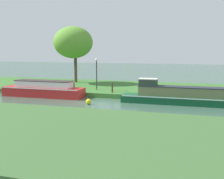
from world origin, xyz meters
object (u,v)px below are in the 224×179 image
(red_barge, at_px, (43,90))
(lamp_post, at_px, (97,70))
(willow_tree_left, at_px, (73,42))
(channel_buoy, at_px, (89,102))
(mooring_post_near, at_px, (112,88))
(mooring_post_far, at_px, (74,87))
(forest_narrowboat, at_px, (187,97))

(red_barge, height_order, lamp_post, lamp_post)
(willow_tree_left, xyz_separation_m, channel_buoy, (5.54, -9.51, -4.65))
(lamp_post, relative_size, channel_buoy, 6.85)
(mooring_post_near, bearing_deg, red_barge, -164.74)
(red_barge, bearing_deg, lamp_post, 36.25)
(mooring_post_far, bearing_deg, forest_narrowboat, -9.02)
(willow_tree_left, height_order, mooring_post_far, willow_tree_left)
(lamp_post, height_order, channel_buoy, lamp_post)
(willow_tree_left, relative_size, mooring_post_near, 7.34)
(forest_narrowboat, distance_m, mooring_post_near, 6.59)
(mooring_post_far, relative_size, channel_buoy, 1.81)
(red_barge, relative_size, mooring_post_near, 8.68)
(willow_tree_left, relative_size, channel_buoy, 14.73)
(channel_buoy, bearing_deg, mooring_post_far, 127.85)
(red_barge, xyz_separation_m, willow_tree_left, (-0.44, 7.38, 4.23))
(forest_narrowboat, xyz_separation_m, willow_tree_left, (-12.67, 7.38, 4.26))
(forest_narrowboat, relative_size, mooring_post_near, 12.70)
(willow_tree_left, bearing_deg, forest_narrowboat, -30.21)
(forest_narrowboat, height_order, willow_tree_left, willow_tree_left)
(forest_narrowboat, height_order, channel_buoy, forest_narrowboat)
(lamp_post, xyz_separation_m, mooring_post_far, (-1.72, -1.29, -1.44))
(forest_narrowboat, relative_size, mooring_post_far, 14.09)
(red_barge, bearing_deg, mooring_post_far, 35.88)
(channel_buoy, bearing_deg, forest_narrowboat, 16.67)
(forest_narrowboat, bearing_deg, channel_buoy, -163.33)
(red_barge, distance_m, willow_tree_left, 8.52)
(mooring_post_near, height_order, channel_buoy, mooring_post_near)
(lamp_post, bearing_deg, red_barge, -143.75)
(lamp_post, height_order, mooring_post_far, lamp_post)
(red_barge, xyz_separation_m, lamp_post, (3.92, 2.88, 1.59))
(forest_narrowboat, bearing_deg, lamp_post, 160.90)
(lamp_post, bearing_deg, mooring_post_far, -143.28)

